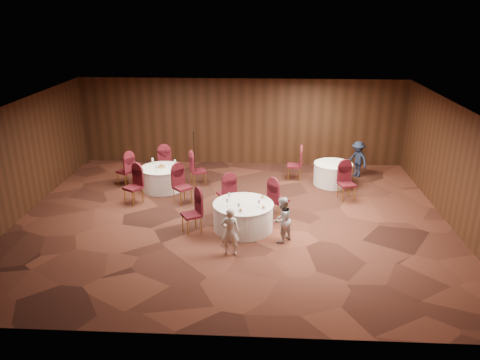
{
  "coord_description": "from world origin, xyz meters",
  "views": [
    {
      "loc": [
        0.84,
        -11.98,
        5.69
      ],
      "look_at": [
        0.2,
        0.2,
        1.1
      ],
      "focal_mm": 35.0,
      "sensor_mm": 36.0,
      "label": 1
    }
  ],
  "objects_px": {
    "table_left": "(162,178)",
    "woman_a": "(230,232)",
    "man_c": "(358,159)",
    "table_main": "(243,216)",
    "table_right": "(333,174)",
    "mic_stand": "(194,160)",
    "woman_b": "(282,220)"
  },
  "relations": [
    {
      "from": "table_right",
      "to": "man_c",
      "type": "bearing_deg",
      "value": 40.95
    },
    {
      "from": "table_main",
      "to": "table_right",
      "type": "bearing_deg",
      "value": 50.94
    },
    {
      "from": "mic_stand",
      "to": "table_main",
      "type": "bearing_deg",
      "value": -66.9
    },
    {
      "from": "table_main",
      "to": "man_c",
      "type": "distance_m",
      "value": 5.77
    },
    {
      "from": "mic_stand",
      "to": "man_c",
      "type": "bearing_deg",
      "value": -3.24
    },
    {
      "from": "table_right",
      "to": "man_c",
      "type": "height_order",
      "value": "man_c"
    },
    {
      "from": "man_c",
      "to": "table_right",
      "type": "bearing_deg",
      "value": -86.37
    },
    {
      "from": "mic_stand",
      "to": "woman_b",
      "type": "bearing_deg",
      "value": -60.66
    },
    {
      "from": "woman_a",
      "to": "man_c",
      "type": "bearing_deg",
      "value": -125.35
    },
    {
      "from": "table_main",
      "to": "man_c",
      "type": "bearing_deg",
      "value": 48.76
    },
    {
      "from": "table_right",
      "to": "woman_a",
      "type": "relative_size",
      "value": 1.06
    },
    {
      "from": "mic_stand",
      "to": "man_c",
      "type": "height_order",
      "value": "mic_stand"
    },
    {
      "from": "table_left",
      "to": "table_right",
      "type": "bearing_deg",
      "value": 7.41
    },
    {
      "from": "table_left",
      "to": "table_right",
      "type": "distance_m",
      "value": 5.67
    },
    {
      "from": "mic_stand",
      "to": "woman_a",
      "type": "height_order",
      "value": "mic_stand"
    },
    {
      "from": "mic_stand",
      "to": "woman_b",
      "type": "relative_size",
      "value": 1.19
    },
    {
      "from": "table_main",
      "to": "table_left",
      "type": "relative_size",
      "value": 1.17
    },
    {
      "from": "table_left",
      "to": "woman_a",
      "type": "height_order",
      "value": "woman_a"
    },
    {
      "from": "table_right",
      "to": "table_main",
      "type": "bearing_deg",
      "value": -129.06
    },
    {
      "from": "table_right",
      "to": "woman_a",
      "type": "xyz_separation_m",
      "value": [
        -3.1,
        -4.89,
        0.23
      ]
    },
    {
      "from": "man_c",
      "to": "table_left",
      "type": "bearing_deg",
      "value": -113.99
    },
    {
      "from": "table_left",
      "to": "woman_a",
      "type": "relative_size",
      "value": 1.15
    },
    {
      "from": "table_main",
      "to": "mic_stand",
      "type": "relative_size",
      "value": 1.12
    },
    {
      "from": "woman_a",
      "to": "man_c",
      "type": "distance_m",
      "value": 7.0
    },
    {
      "from": "woman_a",
      "to": "woman_b",
      "type": "height_order",
      "value": "woman_b"
    },
    {
      "from": "table_main",
      "to": "table_right",
      "type": "height_order",
      "value": "same"
    },
    {
      "from": "table_right",
      "to": "mic_stand",
      "type": "height_order",
      "value": "mic_stand"
    },
    {
      "from": "table_right",
      "to": "man_c",
      "type": "xyz_separation_m",
      "value": [
        0.95,
        0.83,
        0.26
      ]
    },
    {
      "from": "table_right",
      "to": "mic_stand",
      "type": "bearing_deg",
      "value": 166.57
    },
    {
      "from": "woman_a",
      "to": "man_c",
      "type": "xyz_separation_m",
      "value": [
        4.05,
        5.71,
        0.03
      ]
    },
    {
      "from": "table_main",
      "to": "woman_b",
      "type": "height_order",
      "value": "woman_b"
    },
    {
      "from": "table_left",
      "to": "man_c",
      "type": "height_order",
      "value": "man_c"
    }
  ]
}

